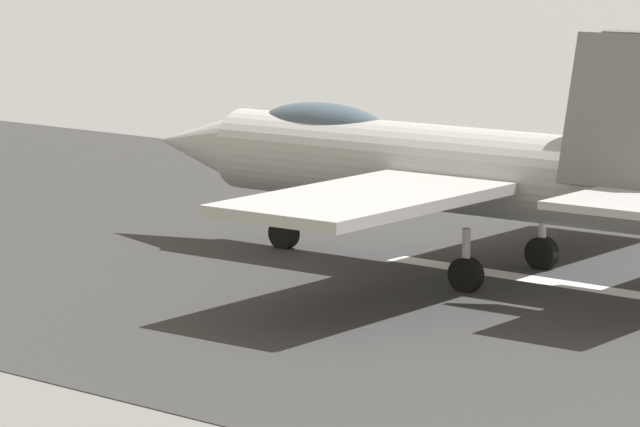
# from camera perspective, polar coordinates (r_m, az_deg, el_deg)

# --- Properties ---
(ground_plane) EXTENTS (400.00, 400.00, 0.00)m
(ground_plane) POSITION_cam_1_polar(r_m,az_deg,el_deg) (40.16, 6.73, -2.12)
(ground_plane) COLOR slate
(runway_strip) EXTENTS (240.00, 26.00, 0.02)m
(runway_strip) POSITION_cam_1_polar(r_m,az_deg,el_deg) (40.15, 6.75, -2.10)
(runway_strip) COLOR #313131
(runway_strip) RESTS_ON ground
(fighter_jet) EXTENTS (16.07, 15.01, 5.65)m
(fighter_jet) POSITION_cam_1_polar(r_m,az_deg,el_deg) (40.58, 3.82, 1.57)
(fighter_jet) COLOR #A4A4A4
(fighter_jet) RESTS_ON ground
(crew_person) EXTENTS (0.68, 0.39, 1.63)m
(crew_person) POSITION_cam_1_polar(r_m,az_deg,el_deg) (55.92, 0.94, 2.04)
(crew_person) COLOR #1E2338
(crew_person) RESTS_ON ground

